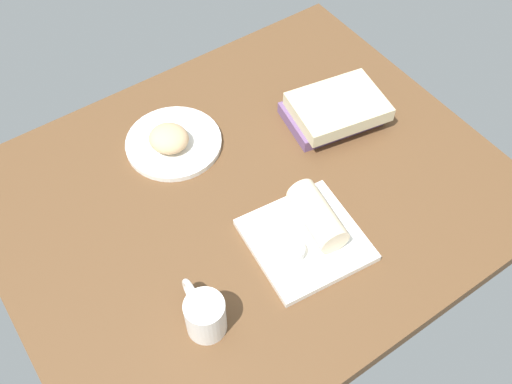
{
  "coord_description": "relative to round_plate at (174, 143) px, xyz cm",
  "views": [
    {
      "loc": [
        44.14,
        66.19,
        109.79
      ],
      "look_at": [
        0.35,
        2.9,
        7.0
      ],
      "focal_mm": 41.83,
      "sensor_mm": 36.0,
      "label": 1
    }
  ],
  "objects": [
    {
      "name": "dining_table",
      "position": [
        -7.04,
        21.43,
        -2.7
      ],
      "size": [
        110.0,
        90.0,
        4.0
      ],
      "primitive_type": "cube",
      "color": "brown",
      "rests_on": "ground"
    },
    {
      "name": "scone_pastry",
      "position": [
        1.41,
        0.9,
        3.23
      ],
      "size": [
        12.39,
        12.56,
        5.06
      ],
      "primitive_type": "ellipsoid",
      "rotation": [
        0.0,
        0.0,
        5.29
      ],
      "color": "tan",
      "rests_on": "round_plate"
    },
    {
      "name": "round_plate",
      "position": [
        0.0,
        0.0,
        0.0
      ],
      "size": [
        22.55,
        22.55,
        1.4
      ],
      "primitive_type": "cylinder",
      "color": "white",
      "rests_on": "dining_table"
    },
    {
      "name": "coffee_mug",
      "position": [
        17.8,
        42.99,
        3.85
      ],
      "size": [
        7.65,
        12.4,
        8.9
      ],
      "color": "white",
      "rests_on": "dining_table"
    },
    {
      "name": "square_plate",
      "position": [
        -9.03,
        39.04,
        0.1
      ],
      "size": [
        24.58,
        24.58,
        1.6
      ],
      "primitive_type": "cube",
      "rotation": [
        0.0,
        0.0,
        -0.11
      ],
      "color": "white",
      "rests_on": "dining_table"
    },
    {
      "name": "book_stack",
      "position": [
        -36.04,
        15.07,
        2.69
      ],
      "size": [
        24.49,
        20.34,
        6.65
      ],
      "color": "#6B4C7A",
      "rests_on": "dining_table"
    },
    {
      "name": "breakfast_wrap",
      "position": [
        -12.8,
        37.67,
        4.16
      ],
      "size": [
        8.75,
        15.82,
        6.52
      ],
      "primitive_type": "cylinder",
      "rotation": [
        1.57,
        0.0,
        6.13
      ],
      "color": "beige",
      "rests_on": "square_plate"
    },
    {
      "name": "sauce_cup",
      "position": [
        -4.31,
        40.77,
        2.28
      ],
      "size": [
        4.87,
        4.87,
        2.58
      ],
      "color": "silver",
      "rests_on": "square_plate"
    }
  ]
}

